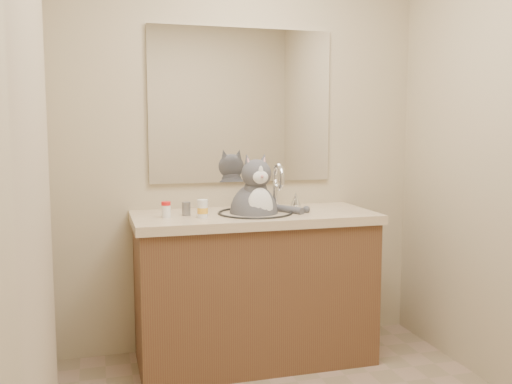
% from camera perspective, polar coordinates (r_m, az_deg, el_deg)
% --- Properties ---
extents(room, '(2.22, 2.52, 2.42)m').
position_cam_1_polar(room, '(2.23, 6.50, 3.17)').
color(room, gray).
rests_on(room, ground).
extents(vanity, '(1.34, 0.59, 1.12)m').
position_cam_1_polar(vanity, '(3.26, -0.18, -9.17)').
color(vanity, brown).
rests_on(vanity, ground).
extents(mirror, '(1.10, 0.02, 0.90)m').
position_cam_1_polar(mirror, '(3.40, -1.44, 8.61)').
color(mirror, white).
rests_on(mirror, room).
extents(shower_curtain, '(0.02, 1.30, 1.93)m').
position_cam_1_polar(shower_curtain, '(2.19, -21.02, -1.74)').
color(shower_curtain, beige).
rests_on(shower_curtain, ground).
extents(cat, '(0.40, 0.32, 0.54)m').
position_cam_1_polar(cat, '(3.17, -0.11, -1.86)').
color(cat, '#4D4D52').
rests_on(cat, vanity).
extents(pill_bottle_redcap, '(0.06, 0.06, 0.09)m').
position_cam_1_polar(pill_bottle_redcap, '(3.05, -8.98, -1.74)').
color(pill_bottle_redcap, white).
rests_on(pill_bottle_redcap, vanity).
extents(pill_bottle_orange, '(0.06, 0.06, 0.10)m').
position_cam_1_polar(pill_bottle_orange, '(3.02, -5.37, -1.71)').
color(pill_bottle_orange, white).
rests_on(pill_bottle_orange, vanity).
extents(grey_canister, '(0.06, 0.06, 0.07)m').
position_cam_1_polar(grey_canister, '(3.10, -6.99, -1.68)').
color(grey_canister, slate).
rests_on(grey_canister, vanity).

